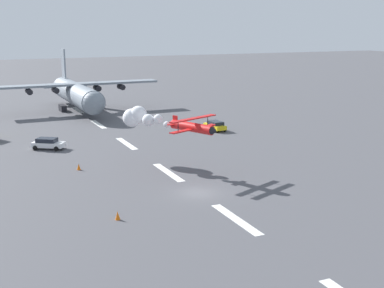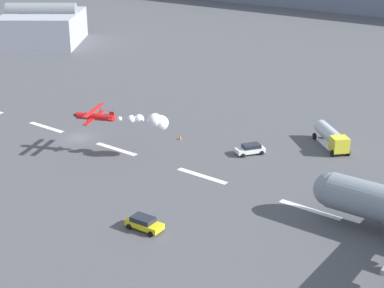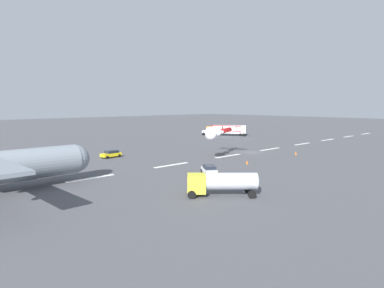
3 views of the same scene
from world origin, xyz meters
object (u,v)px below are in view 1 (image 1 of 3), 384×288
(cargo_transport_plane, at_px, (78,94))
(traffic_cone_far, at_px, (79,167))
(followme_car_yellow, at_px, (215,125))
(airport_staff_sedan, at_px, (48,143))
(traffic_cone_near, at_px, (118,216))
(stunt_biplane_red, at_px, (150,119))

(cargo_transport_plane, relative_size, traffic_cone_far, 42.96)
(followme_car_yellow, relative_size, traffic_cone_far, 5.92)
(cargo_transport_plane, height_order, traffic_cone_far, cargo_transport_plane)
(followme_car_yellow, height_order, airport_staff_sedan, same)
(traffic_cone_near, relative_size, traffic_cone_far, 1.00)
(followme_car_yellow, bearing_deg, stunt_biplane_red, 133.01)
(airport_staff_sedan, xyz_separation_m, traffic_cone_near, (-29.30, -1.24, -0.44))
(stunt_biplane_red, bearing_deg, traffic_cone_far, 85.97)
(cargo_transport_plane, relative_size, stunt_biplane_red, 2.34)
(cargo_transport_plane, relative_size, airport_staff_sedan, 7.05)
(followme_car_yellow, height_order, traffic_cone_near, followme_car_yellow)
(followme_car_yellow, height_order, traffic_cone_far, followme_car_yellow)
(cargo_transport_plane, height_order, airport_staff_sedan, cargo_transport_plane)
(cargo_transport_plane, bearing_deg, airport_staff_sedan, 160.52)
(followme_car_yellow, bearing_deg, traffic_cone_near, 141.71)
(stunt_biplane_red, height_order, traffic_cone_near, stunt_biplane_red)
(traffic_cone_far, bearing_deg, traffic_cone_near, 178.91)
(traffic_cone_far, bearing_deg, cargo_transport_plane, -11.99)
(stunt_biplane_red, xyz_separation_m, traffic_cone_far, (0.61, 8.59, -5.06))
(cargo_transport_plane, relative_size, traffic_cone_near, 42.96)
(cargo_transport_plane, height_order, followme_car_yellow, cargo_transport_plane)
(stunt_biplane_red, relative_size, airport_staff_sedan, 3.01)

